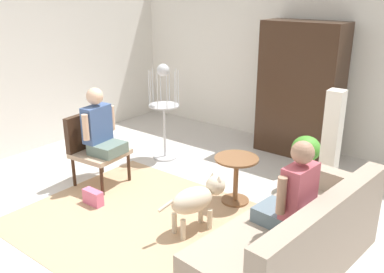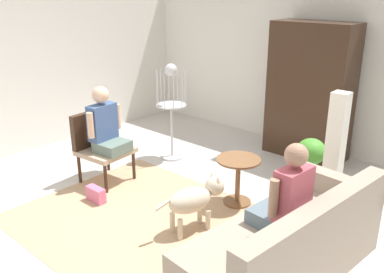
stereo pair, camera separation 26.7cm
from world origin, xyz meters
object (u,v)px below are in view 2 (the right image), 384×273
at_px(bird_cage_stand, 171,107).
at_px(column_lamp, 335,153).
at_px(couch, 289,244).
at_px(armoire_cabinet, 310,91).
at_px(armchair, 99,141).
at_px(potted_plant, 310,159).
at_px(person_on_couch, 287,197).
at_px(handbag, 96,195).
at_px(round_end_table, 238,175).
at_px(dog, 195,198).
at_px(person_on_armchair, 105,125).

height_order(bird_cage_stand, column_lamp, bird_cage_stand).
distance_m(couch, armoire_cabinet, 3.11).
xyz_separation_m(couch, bird_cage_stand, (-2.73, 1.30, 0.49)).
bearing_deg(armchair, potted_plant, 32.99).
height_order(potted_plant, armoire_cabinet, armoire_cabinet).
distance_m(armchair, person_on_couch, 2.89).
bearing_deg(armoire_cabinet, handbag, -110.72).
bearing_deg(armchair, round_end_table, 20.52).
bearing_deg(dog, handbag, -165.42).
bearing_deg(handbag, round_end_table, 40.62).
height_order(person_on_armchair, round_end_table, person_on_armchair).
xyz_separation_m(person_on_armchair, handbag, (0.34, -0.46, -0.70)).
height_order(round_end_table, dog, dog).
xyz_separation_m(bird_cage_stand, potted_plant, (2.11, 0.31, -0.35)).
bearing_deg(column_lamp, bird_cage_stand, -176.87).
bearing_deg(person_on_armchair, column_lamp, 27.55).
bearing_deg(potted_plant, bird_cage_stand, -171.76).
height_order(person_on_armchair, column_lamp, column_lamp).
height_order(person_on_armchair, dog, person_on_armchair).
distance_m(round_end_table, bird_cage_stand, 1.74).
distance_m(dog, handbag, 1.38).
height_order(couch, armoire_cabinet, armoire_cabinet).
relative_size(couch, handbag, 7.88).
bearing_deg(handbag, couch, 7.85).
distance_m(round_end_table, armoire_cabinet, 2.07).
bearing_deg(armchair, couch, -2.15).
bearing_deg(person_on_armchair, couch, -2.58).
relative_size(armchair, bird_cage_stand, 0.64).
xyz_separation_m(couch, column_lamp, (-0.26, 1.43, 0.38)).
xyz_separation_m(potted_plant, column_lamp, (0.36, -0.17, 0.24)).
distance_m(couch, dog, 1.12).
relative_size(person_on_couch, handbag, 3.09).
bearing_deg(column_lamp, couch, -79.71).
relative_size(round_end_table, column_lamp, 0.41).
bearing_deg(round_end_table, armchair, -159.48).
xyz_separation_m(person_on_armchair, column_lamp, (2.51, 1.31, -0.10)).
bearing_deg(person_on_armchair, handbag, -53.60).
bearing_deg(dog, couch, -0.30).
xyz_separation_m(column_lamp, handbag, (-2.17, -1.77, -0.60)).
xyz_separation_m(armchair, dog, (1.80, -0.10, -0.17)).
height_order(person_on_armchair, handbag, person_on_armchair).
bearing_deg(handbag, person_on_armchair, 126.40).
bearing_deg(potted_plant, person_on_armchair, -145.45).
relative_size(person_on_couch, bird_cage_stand, 0.58).
relative_size(dog, armoire_cabinet, 0.41).
xyz_separation_m(person_on_couch, column_lamp, (-0.21, 1.46, -0.09)).
relative_size(bird_cage_stand, handbag, 5.37).
xyz_separation_m(person_on_couch, armoire_cabinet, (-1.22, 2.78, 0.23)).
height_order(potted_plant, handbag, potted_plant).
bearing_deg(person_on_armchair, armchair, -174.42).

